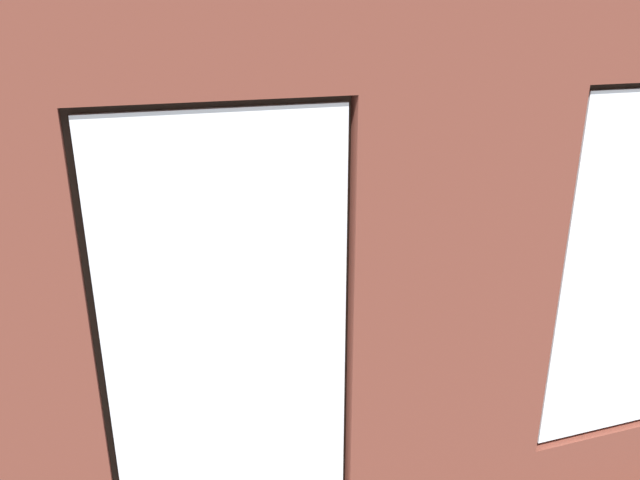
{
  "coord_description": "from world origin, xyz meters",
  "views": [
    {
      "loc": [
        1.45,
        4.99,
        2.96
      ],
      "look_at": [
        -0.04,
        0.4,
        1.16
      ],
      "focal_mm": 35.0,
      "sensor_mm": 36.0,
      "label": 1
    }
  ],
  "objects_px": {
    "potted_plant_corner_near_left": "(446,204)",
    "potted_plant_near_tv": "(31,370)",
    "potted_plant_by_left_couch": "(435,237)",
    "potted_plant_mid_room_small": "(363,245)",
    "coffee_table": "(304,287)",
    "remote_gray": "(270,292)",
    "potted_plant_foreground_right": "(27,218)",
    "cup_ceramic": "(333,268)",
    "couch_by_window": "(306,459)",
    "remote_silver": "(318,286)",
    "remote_black": "(304,282)",
    "couch_left": "(531,282)",
    "potted_plant_between_couches": "(494,381)",
    "papasan_chair": "(219,235)",
    "candle_jar": "(286,276)"
  },
  "relations": [
    {
      "from": "potted_plant_corner_near_left",
      "to": "potted_plant_near_tv",
      "type": "bearing_deg",
      "value": 30.09
    },
    {
      "from": "potted_plant_corner_near_left",
      "to": "potted_plant_by_left_couch",
      "type": "height_order",
      "value": "potted_plant_corner_near_left"
    },
    {
      "from": "potted_plant_by_left_couch",
      "to": "potted_plant_mid_room_small",
      "type": "distance_m",
      "value": 0.97
    },
    {
      "from": "coffee_table",
      "to": "potted_plant_by_left_couch",
      "type": "bearing_deg",
      "value": -156.74
    },
    {
      "from": "remote_gray",
      "to": "potted_plant_foreground_right",
      "type": "relative_size",
      "value": 0.12
    },
    {
      "from": "coffee_table",
      "to": "cup_ceramic",
      "type": "bearing_deg",
      "value": -156.28
    },
    {
      "from": "couch_by_window",
      "to": "potted_plant_mid_room_small",
      "type": "bearing_deg",
      "value": -117.39
    },
    {
      "from": "remote_silver",
      "to": "potted_plant_mid_room_small",
      "type": "relative_size",
      "value": 0.27
    },
    {
      "from": "remote_black",
      "to": "potted_plant_corner_near_left",
      "type": "relative_size",
      "value": 0.12
    },
    {
      "from": "potted_plant_by_left_couch",
      "to": "remote_black",
      "type": "bearing_deg",
      "value": 23.26
    },
    {
      "from": "remote_black",
      "to": "remote_gray",
      "type": "bearing_deg",
      "value": -124.41
    },
    {
      "from": "potted_plant_by_left_couch",
      "to": "potted_plant_mid_room_small",
      "type": "xyz_separation_m",
      "value": [
        0.96,
        0.08,
        0.04
      ]
    },
    {
      "from": "potted_plant_near_tv",
      "to": "couch_left",
      "type": "bearing_deg",
      "value": -171.84
    },
    {
      "from": "potted_plant_near_tv",
      "to": "potted_plant_between_couches",
      "type": "bearing_deg",
      "value": 159.08
    },
    {
      "from": "couch_left",
      "to": "potted_plant_between_couches",
      "type": "bearing_deg",
      "value": -42.06
    },
    {
      "from": "remote_silver",
      "to": "papasan_chair",
      "type": "xyz_separation_m",
      "value": [
        0.69,
        -1.69,
        0.02
      ]
    },
    {
      "from": "couch_left",
      "to": "potted_plant_foreground_right",
      "type": "xyz_separation_m",
      "value": [
        4.88,
        -2.05,
        0.54
      ]
    },
    {
      "from": "couch_by_window",
      "to": "coffee_table",
      "type": "bearing_deg",
      "value": -106.33
    },
    {
      "from": "coffee_table",
      "to": "remote_black",
      "type": "distance_m",
      "value": 0.06
    },
    {
      "from": "papasan_chair",
      "to": "couch_by_window",
      "type": "bearing_deg",
      "value": 88.52
    },
    {
      "from": "remote_silver",
      "to": "remote_black",
      "type": "height_order",
      "value": "same"
    },
    {
      "from": "coffee_table",
      "to": "remote_silver",
      "type": "height_order",
      "value": "remote_silver"
    },
    {
      "from": "remote_black",
      "to": "potted_plant_by_left_couch",
      "type": "xyz_separation_m",
      "value": [
        -1.87,
        -0.8,
        -0.02
      ]
    },
    {
      "from": "remote_silver",
      "to": "potted_plant_foreground_right",
      "type": "bearing_deg",
      "value": -28.68
    },
    {
      "from": "potted_plant_by_left_couch",
      "to": "potted_plant_between_couches",
      "type": "xyz_separation_m",
      "value": [
        1.23,
        3.13,
        0.2
      ]
    },
    {
      "from": "potted_plant_corner_near_left",
      "to": "potted_plant_foreground_right",
      "type": "relative_size",
      "value": 0.99
    },
    {
      "from": "coffee_table",
      "to": "cup_ceramic",
      "type": "height_order",
      "value": "cup_ceramic"
    },
    {
      "from": "cup_ceramic",
      "to": "potted_plant_foreground_right",
      "type": "distance_m",
      "value": 3.29
    },
    {
      "from": "candle_jar",
      "to": "potted_plant_foreground_right",
      "type": "bearing_deg",
      "value": -30.06
    },
    {
      "from": "coffee_table",
      "to": "potted_plant_foreground_right",
      "type": "height_order",
      "value": "potted_plant_foreground_right"
    },
    {
      "from": "coffee_table",
      "to": "remote_black",
      "type": "height_order",
      "value": "remote_black"
    },
    {
      "from": "couch_by_window",
      "to": "couch_left",
      "type": "bearing_deg",
      "value": -148.02
    },
    {
      "from": "remote_black",
      "to": "couch_left",
      "type": "bearing_deg",
      "value": 23.59
    },
    {
      "from": "cup_ceramic",
      "to": "candle_jar",
      "type": "distance_m",
      "value": 0.51
    },
    {
      "from": "potted_plant_near_tv",
      "to": "potted_plant_corner_near_left",
      "type": "bearing_deg",
      "value": -149.91
    },
    {
      "from": "remote_gray",
      "to": "remote_black",
      "type": "bearing_deg",
      "value": 4.0
    },
    {
      "from": "coffee_table",
      "to": "potted_plant_mid_room_small",
      "type": "height_order",
      "value": "potted_plant_mid_room_small"
    },
    {
      "from": "couch_by_window",
      "to": "candle_jar",
      "type": "distance_m",
      "value": 2.54
    },
    {
      "from": "potted_plant_foreground_right",
      "to": "remote_black",
      "type": "bearing_deg",
      "value": 149.65
    },
    {
      "from": "candle_jar",
      "to": "remote_black",
      "type": "relative_size",
      "value": 0.54
    },
    {
      "from": "couch_left",
      "to": "potted_plant_foreground_right",
      "type": "relative_size",
      "value": 1.27
    },
    {
      "from": "couch_by_window",
      "to": "cup_ceramic",
      "type": "relative_size",
      "value": 17.69
    },
    {
      "from": "remote_gray",
      "to": "potted_plant_corner_near_left",
      "type": "xyz_separation_m",
      "value": [
        -2.8,
        -1.71,
        0.11
      ]
    },
    {
      "from": "remote_silver",
      "to": "potted_plant_by_left_couch",
      "type": "distance_m",
      "value": 2.01
    },
    {
      "from": "couch_left",
      "to": "potted_plant_near_tv",
      "type": "height_order",
      "value": "potted_plant_near_tv"
    },
    {
      "from": "couch_left",
      "to": "potted_plant_corner_near_left",
      "type": "xyz_separation_m",
      "value": [
        -0.15,
        -2.1,
        0.2
      ]
    },
    {
      "from": "potted_plant_foreground_right",
      "to": "papasan_chair",
      "type": "bearing_deg",
      "value": -179.27
    },
    {
      "from": "coffee_table",
      "to": "potted_plant_between_couches",
      "type": "height_order",
      "value": "potted_plant_between_couches"
    },
    {
      "from": "potted_plant_foreground_right",
      "to": "remote_silver",
      "type": "bearing_deg",
      "value": 148.47
    },
    {
      "from": "papasan_chair",
      "to": "remote_black",
      "type": "bearing_deg",
      "value": 110.88
    }
  ]
}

